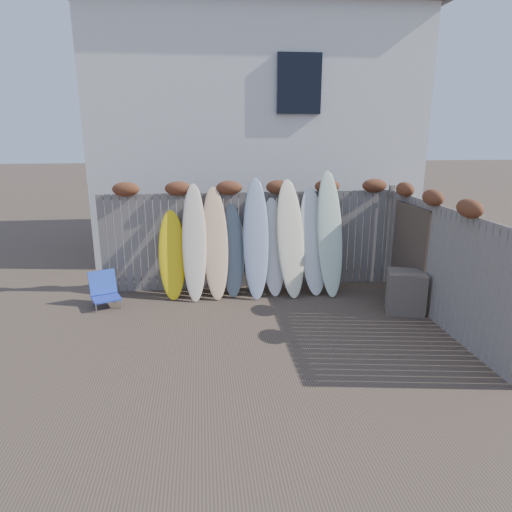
{
  "coord_description": "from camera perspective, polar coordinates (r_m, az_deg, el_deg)",
  "views": [
    {
      "loc": [
        -0.95,
        -6.71,
        3.23
      ],
      "look_at": [
        0.0,
        1.2,
        1.0
      ],
      "focal_mm": 32.0,
      "sensor_mm": 36.0,
      "label": 1
    }
  ],
  "objects": [
    {
      "name": "ground",
      "position": [
        7.51,
        1.1,
        -9.85
      ],
      "size": [
        80.0,
        80.0,
        0.0
      ],
      "primitive_type": "plane",
      "color": "#493A2D"
    },
    {
      "name": "surfboard_7",
      "position": [
        9.22,
        7.15,
        1.86
      ],
      "size": [
        0.6,
        0.78,
        2.11
      ],
      "primitive_type": "ellipsoid",
      "rotation": [
        -0.31,
        0.0,
        0.08
      ],
      "color": "silver",
      "rests_on": "ground"
    },
    {
      "name": "surfboard_3",
      "position": [
        9.06,
        -2.97,
        0.69
      ],
      "size": [
        0.48,
        0.65,
        1.79
      ],
      "primitive_type": "ellipsoid",
      "rotation": [
        -0.31,
        0.0,
        -0.01
      ],
      "color": "#566066",
      "rests_on": "ground"
    },
    {
      "name": "surfboard_6",
      "position": [
        9.04,
        4.35,
        2.19
      ],
      "size": [
        0.6,
        0.84,
        2.27
      ],
      "primitive_type": "ellipsoid",
      "rotation": [
        -0.31,
        0.0,
        0.08
      ],
      "color": "#F0E9BD",
      "rests_on": "ground"
    },
    {
      "name": "surfboard_1",
      "position": [
        8.9,
        -7.73,
        1.69
      ],
      "size": [
        0.49,
        0.79,
        2.21
      ],
      "primitive_type": "ellipsoid",
      "rotation": [
        -0.31,
        0.0,
        -0.03
      ],
      "color": "beige",
      "rests_on": "ground"
    },
    {
      "name": "beach_chair",
      "position": [
        9.05,
        -18.43,
        -4.08
      ],
      "size": [
        0.65,
        0.67,
        0.65
      ],
      "color": "#233AB2",
      "rests_on": "ground"
    },
    {
      "name": "house",
      "position": [
        13.29,
        -0.59,
        15.51
      ],
      "size": [
        8.5,
        5.5,
        6.33
      ],
      "color": "silver",
      "rests_on": "ground"
    },
    {
      "name": "surfboard_8",
      "position": [
        9.19,
        9.22,
        2.77
      ],
      "size": [
        0.5,
        0.85,
        2.43
      ],
      "primitive_type": "ellipsoid",
      "rotation": [
        -0.31,
        0.0,
        -0.0
      ],
      "color": "beige",
      "rests_on": "ground"
    },
    {
      "name": "wooden_crate",
      "position": [
        8.71,
        18.2,
        -4.29
      ],
      "size": [
        0.79,
        0.72,
        0.76
      ],
      "primitive_type": "cube",
      "rotation": [
        0.0,
        0.0,
        -0.32
      ],
      "color": "#655C4C",
      "rests_on": "ground"
    },
    {
      "name": "back_fence",
      "position": [
        9.39,
        -0.5,
        3.04
      ],
      "size": [
        6.05,
        0.28,
        2.24
      ],
      "color": "slate",
      "rests_on": "ground"
    },
    {
      "name": "surfboard_4",
      "position": [
        8.94,
        -0.01,
        2.21
      ],
      "size": [
        0.55,
        0.85,
        2.31
      ],
      "primitive_type": "ellipsoid",
      "rotation": [
        -0.31,
        0.0,
        -0.08
      ],
      "color": "#99A9C3",
      "rests_on": "ground"
    },
    {
      "name": "surfboard_2",
      "position": [
        8.95,
        -5.12,
        1.6
      ],
      "size": [
        0.53,
        0.78,
        2.14
      ],
      "primitive_type": "ellipsoid",
      "rotation": [
        -0.31,
        0.0,
        0.04
      ],
      "color": "#FFAC73",
      "rests_on": "ground"
    },
    {
      "name": "right_fence",
      "position": [
        8.27,
        21.91,
        -0.14
      ],
      "size": [
        0.28,
        4.4,
        2.24
      ],
      "color": "slate",
      "rests_on": "ground"
    },
    {
      "name": "surfboard_5",
      "position": [
        9.11,
        2.18,
        1.15
      ],
      "size": [
        0.48,
        0.69,
        1.91
      ],
      "primitive_type": "ellipsoid",
      "rotation": [
        -0.31,
        0.0,
        0.02
      ],
      "color": "silver",
      "rests_on": "ground"
    },
    {
      "name": "lattice_panel",
      "position": [
        9.16,
        18.54,
        0.25
      ],
      "size": [
        0.12,
        1.24,
        1.86
      ],
      "primitive_type": "cube",
      "rotation": [
        0.0,
        0.0,
        0.06
      ],
      "color": "#463C2A",
      "rests_on": "ground"
    },
    {
      "name": "surfboard_0",
      "position": [
        9.06,
        -10.45,
        0.13
      ],
      "size": [
        0.53,
        0.63,
        1.7
      ],
      "primitive_type": "ellipsoid",
      "rotation": [
        -0.31,
        0.0,
        0.03
      ],
      "color": "yellow",
      "rests_on": "ground"
    }
  ]
}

